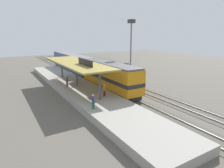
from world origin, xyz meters
TOP-DOWN VIEW (x-y plane):
  - ground_plane at (2.00, 0.00)m, footprint 120.00×120.00m
  - track_near at (0.00, 0.00)m, footprint 3.20×110.00m
  - track_far at (4.60, 0.00)m, footprint 3.20×110.00m
  - platform at (-4.60, 0.00)m, footprint 6.00×44.00m
  - station_canopy at (-4.60, -0.09)m, footprint 5.20×18.00m
  - platform_bench at (-6.00, -8.50)m, footprint 0.44×1.70m
  - locomotive at (0.00, -2.38)m, footprint 2.93×14.43m
  - passenger_carriage_single at (0.00, 15.62)m, footprint 2.90×20.00m
  - freight_car at (4.60, 6.48)m, footprint 2.80×12.00m
  - light_mast at (7.80, 2.60)m, footprint 1.10×1.10m
  - person_waiting at (-6.10, 0.46)m, footprint 0.34×0.34m
  - person_walking at (-3.46, -7.07)m, footprint 0.34×0.34m
  - person_boarding at (-6.73, -10.51)m, footprint 0.34×0.34m

SIDE VIEW (x-z plane):
  - ground_plane at x=2.00m, z-range 0.00..0.00m
  - track_near at x=0.00m, z-range -0.05..0.11m
  - track_far at x=4.60m, z-range -0.05..0.11m
  - platform at x=-4.60m, z-range 0.00..0.90m
  - platform_bench at x=-6.00m, z-range 1.09..1.59m
  - person_waiting at x=-6.10m, z-range 1.00..2.71m
  - person_walking at x=-3.46m, z-range 1.00..2.71m
  - person_boarding at x=-6.73m, z-range 1.00..2.71m
  - freight_car at x=4.60m, z-range 0.20..3.74m
  - passenger_carriage_single at x=0.00m, z-range 0.19..4.43m
  - locomotive at x=0.00m, z-range 0.19..4.63m
  - station_canopy at x=-4.60m, z-range 2.18..6.88m
  - light_mast at x=7.80m, z-range 2.55..14.25m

